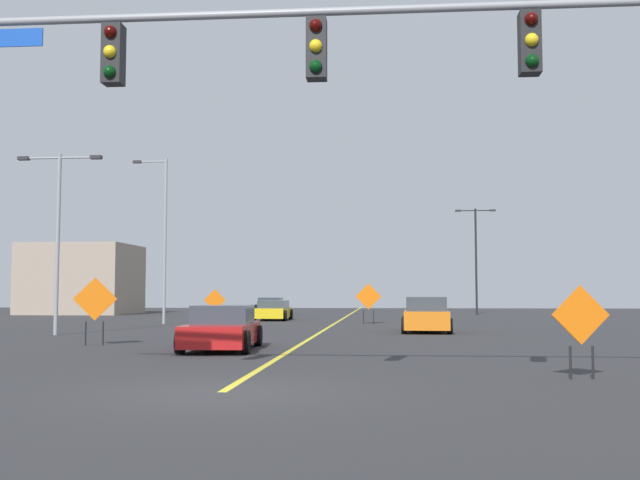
{
  "coord_description": "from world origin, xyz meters",
  "views": [
    {
      "loc": [
        2.69,
        -12.38,
        1.63
      ],
      "look_at": [
        -0.72,
        27.55,
        4.5
      ],
      "focal_mm": 42.11,
      "sensor_mm": 36.0,
      "label": 1
    }
  ],
  "objects_px": {
    "construction_sign_right_lane": "(581,320)",
    "car_orange_mid": "(426,316)",
    "street_lamp_near_left": "(58,226)",
    "car_red_far": "(222,329)",
    "street_lamp_far_left": "(163,233)",
    "construction_sign_right_shoulder": "(215,302)",
    "street_lamp_mid_left": "(476,252)",
    "car_black_distant": "(270,307)",
    "construction_sign_median_far": "(95,302)",
    "construction_sign_left_lane": "(368,298)",
    "traffic_signal_assembly": "(432,72)",
    "car_yellow_passing": "(273,310)"
  },
  "relations": [
    {
      "from": "construction_sign_right_lane",
      "to": "car_orange_mid",
      "type": "distance_m",
      "value": 17.37
    },
    {
      "from": "street_lamp_near_left",
      "to": "car_red_far",
      "type": "relative_size",
      "value": 1.57
    },
    {
      "from": "street_lamp_far_left",
      "to": "construction_sign_right_shoulder",
      "type": "xyz_separation_m",
      "value": [
        3.2,
        -1.32,
        -3.73
      ]
    },
    {
      "from": "street_lamp_mid_left",
      "to": "street_lamp_near_left",
      "type": "relative_size",
      "value": 1.14
    },
    {
      "from": "car_orange_mid",
      "to": "car_black_distant",
      "type": "distance_m",
      "value": 28.15
    },
    {
      "from": "construction_sign_right_shoulder",
      "to": "construction_sign_median_far",
      "type": "distance_m",
      "value": 15.2
    },
    {
      "from": "street_lamp_near_left",
      "to": "street_lamp_far_left",
      "type": "distance_m",
      "value": 10.93
    },
    {
      "from": "street_lamp_mid_left",
      "to": "car_black_distant",
      "type": "xyz_separation_m",
      "value": [
        -16.01,
        -0.9,
        -4.23
      ]
    },
    {
      "from": "street_lamp_mid_left",
      "to": "construction_sign_median_far",
      "type": "height_order",
      "value": "street_lamp_mid_left"
    },
    {
      "from": "street_lamp_far_left",
      "to": "car_orange_mid",
      "type": "relative_size",
      "value": 2.25
    },
    {
      "from": "construction_sign_right_lane",
      "to": "construction_sign_left_lane",
      "type": "distance_m",
      "value": 26.27
    },
    {
      "from": "traffic_signal_assembly",
      "to": "construction_sign_right_shoulder",
      "type": "xyz_separation_m",
      "value": [
        -9.55,
        25.93,
        -4.13
      ]
    },
    {
      "from": "street_lamp_far_left",
      "to": "construction_sign_right_shoulder",
      "type": "distance_m",
      "value": 5.09
    },
    {
      "from": "car_orange_mid",
      "to": "car_red_far",
      "type": "relative_size",
      "value": 0.87
    },
    {
      "from": "traffic_signal_assembly",
      "to": "construction_sign_median_far",
      "type": "distance_m",
      "value": 15.16
    },
    {
      "from": "street_lamp_mid_left",
      "to": "construction_sign_left_lane",
      "type": "distance_m",
      "value": 20.32
    },
    {
      "from": "construction_sign_right_lane",
      "to": "street_lamp_mid_left",
      "type": "bearing_deg",
      "value": 85.61
    },
    {
      "from": "street_lamp_near_left",
      "to": "car_orange_mid",
      "type": "distance_m",
      "value": 15.52
    },
    {
      "from": "construction_sign_right_shoulder",
      "to": "construction_sign_median_far",
      "type": "xyz_separation_m",
      "value": [
        -0.39,
        -15.19,
        0.18
      ]
    },
    {
      "from": "street_lamp_near_left",
      "to": "car_red_far",
      "type": "xyz_separation_m",
      "value": [
        8.22,
        -7.04,
        -3.73
      ]
    },
    {
      "from": "construction_sign_left_lane",
      "to": "car_red_far",
      "type": "relative_size",
      "value": 0.47
    },
    {
      "from": "street_lamp_mid_left",
      "to": "street_lamp_far_left",
      "type": "distance_m",
      "value": 27.26
    },
    {
      "from": "construction_sign_right_lane",
      "to": "car_black_distant",
      "type": "xyz_separation_m",
      "value": [
        -12.61,
        43.32,
        -0.5
      ]
    },
    {
      "from": "car_yellow_passing",
      "to": "car_black_distant",
      "type": "relative_size",
      "value": 1.05
    },
    {
      "from": "street_lamp_near_left",
      "to": "car_orange_mid",
      "type": "xyz_separation_m",
      "value": [
        14.71,
        3.36,
        -3.66
      ]
    },
    {
      "from": "street_lamp_far_left",
      "to": "construction_sign_right_shoulder",
      "type": "height_order",
      "value": "street_lamp_far_left"
    },
    {
      "from": "construction_sign_right_shoulder",
      "to": "construction_sign_left_lane",
      "type": "distance_m",
      "value": 8.26
    },
    {
      "from": "street_lamp_near_left",
      "to": "car_red_far",
      "type": "distance_m",
      "value": 11.44
    },
    {
      "from": "traffic_signal_assembly",
      "to": "car_red_far",
      "type": "relative_size",
      "value": 3.1
    },
    {
      "from": "traffic_signal_assembly",
      "to": "car_red_far",
      "type": "bearing_deg",
      "value": 120.65
    },
    {
      "from": "construction_sign_right_lane",
      "to": "car_orange_mid",
      "type": "xyz_separation_m",
      "value": [
        -1.99,
        17.25,
        -0.45
      ]
    },
    {
      "from": "car_yellow_passing",
      "to": "construction_sign_right_shoulder",
      "type": "bearing_deg",
      "value": -103.96
    },
    {
      "from": "street_lamp_mid_left",
      "to": "traffic_signal_assembly",
      "type": "bearing_deg",
      "value": -97.74
    },
    {
      "from": "car_orange_mid",
      "to": "car_red_far",
      "type": "height_order",
      "value": "car_orange_mid"
    },
    {
      "from": "car_yellow_passing",
      "to": "car_red_far",
      "type": "xyz_separation_m",
      "value": [
        2.1,
        -24.29,
        0.01
      ]
    },
    {
      "from": "street_lamp_mid_left",
      "to": "car_red_far",
      "type": "relative_size",
      "value": 1.8
    },
    {
      "from": "car_yellow_passing",
      "to": "traffic_signal_assembly",
      "type": "bearing_deg",
      "value": -77.21
    },
    {
      "from": "construction_sign_right_lane",
      "to": "traffic_signal_assembly",
      "type": "bearing_deg",
      "value": -139.87
    },
    {
      "from": "street_lamp_mid_left",
      "to": "street_lamp_far_left",
      "type": "relative_size",
      "value": 0.92
    },
    {
      "from": "construction_sign_left_lane",
      "to": "car_black_distant",
      "type": "relative_size",
      "value": 0.5
    },
    {
      "from": "construction_sign_right_shoulder",
      "to": "car_red_far",
      "type": "distance_m",
      "value": 17.08
    },
    {
      "from": "traffic_signal_assembly",
      "to": "construction_sign_median_far",
      "type": "height_order",
      "value": "traffic_signal_assembly"
    },
    {
      "from": "street_lamp_mid_left",
      "to": "car_black_distant",
      "type": "relative_size",
      "value": 1.89
    },
    {
      "from": "car_orange_mid",
      "to": "car_black_distant",
      "type": "height_order",
      "value": "car_orange_mid"
    },
    {
      "from": "construction_sign_median_far",
      "to": "traffic_signal_assembly",
      "type": "bearing_deg",
      "value": -47.22
    },
    {
      "from": "construction_sign_left_lane",
      "to": "car_black_distant",
      "type": "bearing_deg",
      "value": 114.64
    },
    {
      "from": "street_lamp_mid_left",
      "to": "construction_sign_left_lane",
      "type": "height_order",
      "value": "street_lamp_mid_left"
    },
    {
      "from": "construction_sign_right_lane",
      "to": "construction_sign_right_shoulder",
      "type": "height_order",
      "value": "construction_sign_right_shoulder"
    },
    {
      "from": "street_lamp_near_left",
      "to": "construction_sign_right_shoulder",
      "type": "distance_m",
      "value": 10.9
    },
    {
      "from": "car_orange_mid",
      "to": "car_yellow_passing",
      "type": "height_order",
      "value": "car_orange_mid"
    }
  ]
}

